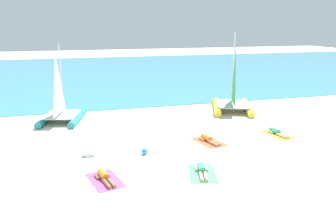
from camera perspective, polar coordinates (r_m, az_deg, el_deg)
name	(u,v)px	position (r m, az deg, el deg)	size (l,w,h in m)	color
ground_plane	(149,111)	(24.15, -3.24, 0.11)	(120.00, 120.00, 0.00)	silver
ocean_water	(113,72)	(44.61, -9.21, 6.62)	(120.00, 40.00, 0.05)	teal
sailboat_teal	(62,110)	(22.52, -17.29, 0.29)	(3.19, 4.15, 4.82)	teal
sailboat_yellow	(233,100)	(24.51, 10.70, 2.03)	(3.98, 4.83, 5.41)	yellow
towel_leftmost	(105,180)	(13.97, -10.43, -11.12)	(1.10, 1.90, 0.01)	#D84C99
sunbather_leftmost	(104,177)	(13.97, -10.55, -10.55)	(0.75, 1.56, 0.30)	orange
towel_center_left	(202,173)	(14.42, 5.71, -10.09)	(1.10, 1.90, 0.01)	#4CB266
sunbather_center_left	(202,170)	(14.43, 5.70, -9.53)	(0.78, 1.55, 0.30)	#3FB28C
towel_center_right	(209,142)	(18.08, 6.84, -4.94)	(1.10, 1.90, 0.01)	#EA5933
sunbather_center_right	(208,139)	(18.09, 6.73, -4.50)	(0.74, 1.56, 0.30)	orange
towel_rightmost	(277,135)	(20.04, 17.75, -3.59)	(1.10, 1.90, 0.01)	yellow
sunbather_rightmost	(277,132)	(20.06, 17.66, -3.20)	(0.58, 1.57, 0.30)	#3FB28C
beach_ball	(145,151)	(16.28, -3.90, -6.54)	(0.31, 0.31, 0.31)	#337FE5
cooler_box	(90,152)	(16.51, -12.90, -6.49)	(0.50, 0.36, 0.36)	white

